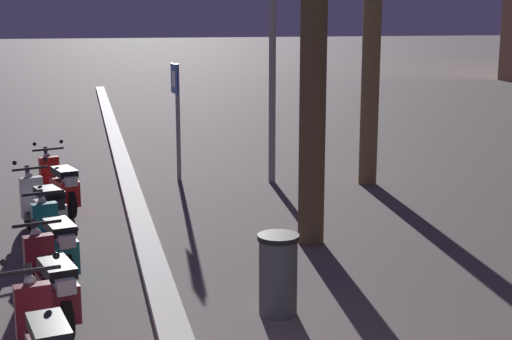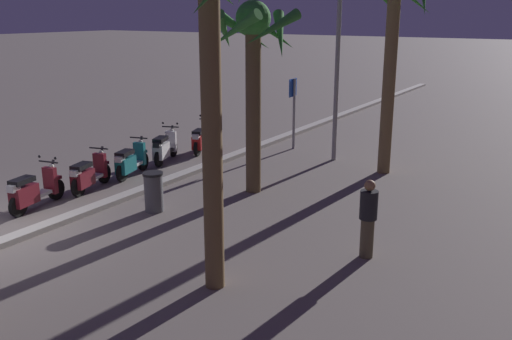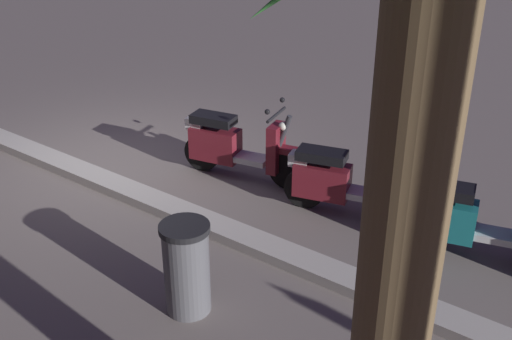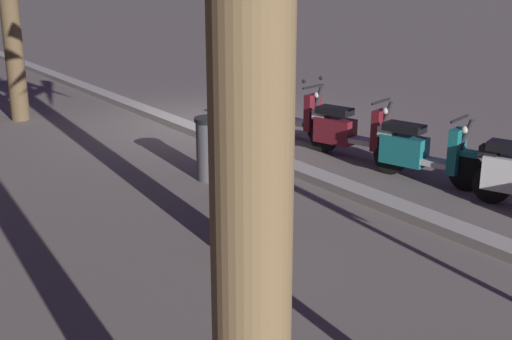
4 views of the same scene
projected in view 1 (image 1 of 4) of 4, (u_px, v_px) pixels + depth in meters
scooter_red_mid_rear at (60, 187)px, 12.99m from camera, size 1.73×0.81×1.17m
scooter_white_lead_nearest at (44, 211)px, 11.34m from camera, size 1.72×0.83×1.17m
scooter_teal_far_back at (56, 245)px, 9.75m from camera, size 1.71×0.73×1.04m
scooter_maroon_gap_after_mid at (52, 287)px, 8.28m from camera, size 1.73×0.74×1.04m
crossing_sign at (177, 108)px, 15.29m from camera, size 0.60×0.14×2.40m
palm_tree_mid_walkway at (314, 0)px, 10.62m from camera, size 2.21×2.27×4.84m
litter_bin at (278, 274)px, 8.57m from camera, size 0.48×0.48×0.95m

